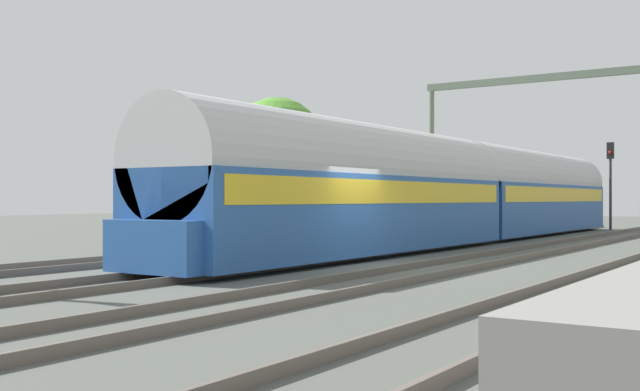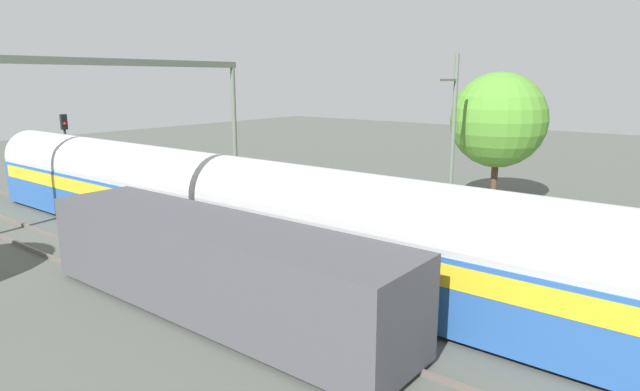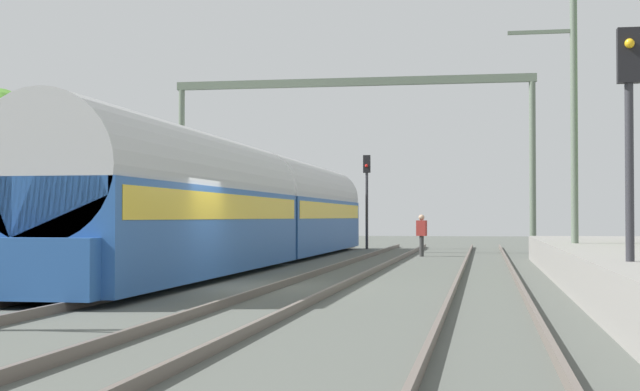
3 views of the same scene
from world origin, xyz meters
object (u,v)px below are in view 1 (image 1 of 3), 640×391
freight_car (321,205)px  catenary_gantry (583,112)px  passenger_train (464,192)px  railway_signal_far (610,174)px

freight_car → catenary_gantry: catenary_gantry is taller
passenger_train → catenary_gantry: 10.77m
passenger_train → railway_signal_far: (1.92, 15.88, 1.11)m
passenger_train → catenary_gantry: (1.97, 9.84, 3.92)m
freight_car → catenary_gantry: (5.92, 13.92, 4.42)m
freight_car → railway_signal_far: 20.86m
passenger_train → freight_car: size_ratio=2.53×
passenger_train → freight_car: bearing=-134.1°
railway_signal_far → catenary_gantry: catenary_gantry is taller
railway_signal_far → catenary_gantry: (0.06, -6.04, 2.81)m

